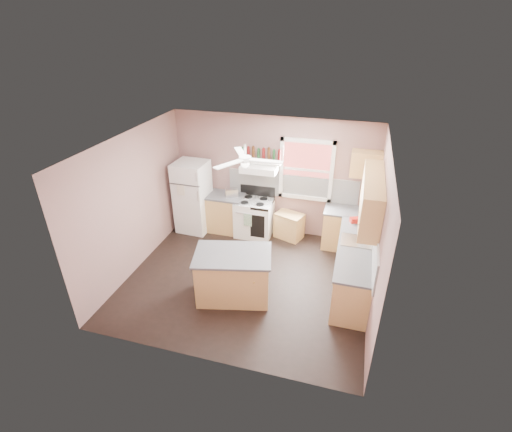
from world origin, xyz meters
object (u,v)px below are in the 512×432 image
(stove, at_px, (254,218))
(cart, at_px, (289,226))
(island, at_px, (233,276))
(refrigerator, at_px, (193,197))
(toaster, at_px, (232,193))

(stove, relative_size, cart, 1.43)
(stove, height_order, cart, stove)
(cart, relative_size, island, 0.48)
(refrigerator, distance_m, island, 2.68)
(refrigerator, distance_m, toaster, 0.93)
(refrigerator, height_order, island, refrigerator)
(cart, xyz_separation_m, island, (-0.56, -2.26, 0.13))
(stove, xyz_separation_m, cart, (0.80, 0.08, -0.13))
(toaster, height_order, cart, toaster)
(refrigerator, xyz_separation_m, toaster, (0.90, 0.14, 0.16))
(refrigerator, xyz_separation_m, stove, (1.43, 0.13, -0.40))
(island, bearing_deg, stove, 82.97)
(stove, xyz_separation_m, island, (0.24, -2.18, 0.00))
(refrigerator, distance_m, cart, 2.31)
(stove, bearing_deg, refrigerator, -175.10)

